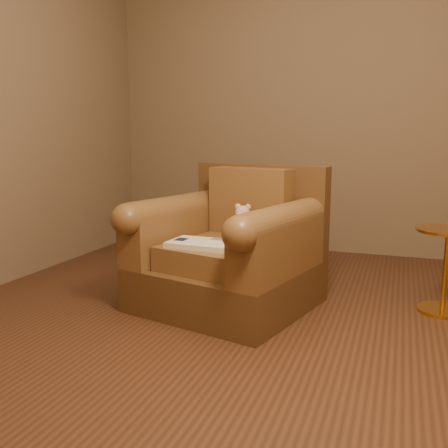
% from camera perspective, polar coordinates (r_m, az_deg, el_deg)
% --- Properties ---
extents(floor, '(4.00, 4.00, 0.00)m').
position_cam_1_polar(floor, '(2.86, 5.02, -11.56)').
color(floor, '#4B2B1A').
rests_on(floor, ground).
extents(room, '(4.02, 4.02, 2.71)m').
position_cam_1_polar(room, '(2.74, 5.62, 23.99)').
color(room, '#776249').
rests_on(room, ground).
extents(armchair, '(1.16, 1.12, 0.87)m').
position_cam_1_polar(armchair, '(3.11, 0.73, -3.26)').
color(armchair, '#54381C').
rests_on(armchair, floor).
extents(teddy_bear, '(0.16, 0.18, 0.22)m').
position_cam_1_polar(teddy_bear, '(3.13, 2.02, -0.15)').
color(teddy_bear, beige).
rests_on(teddy_bear, armchair).
extents(guidebook, '(0.42, 0.27, 0.03)m').
position_cam_1_polar(guidebook, '(2.91, -2.32, -2.30)').
color(guidebook, beige).
rests_on(guidebook, armchair).
extents(side_table, '(0.37, 0.37, 0.51)m').
position_cam_1_polar(side_table, '(3.26, 23.99, -4.59)').
color(side_table, gold).
rests_on(side_table, floor).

